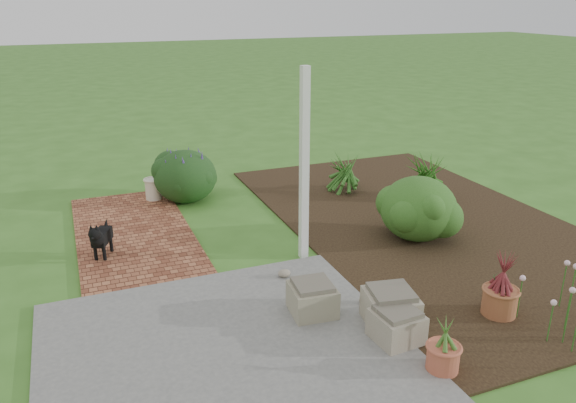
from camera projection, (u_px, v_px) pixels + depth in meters
name	position (u px, v px, depth m)	size (l,w,h in m)	color
ground	(285.00, 264.00, 7.28)	(80.00, 80.00, 0.00)	#376921
concrete_patio	(230.00, 360.00, 5.31)	(3.50, 3.50, 0.04)	#61615E
brick_path	(133.00, 232.00, 8.21)	(1.60, 3.50, 0.04)	brown
garden_bed	(425.00, 222.00, 8.59)	(4.00, 7.00, 0.03)	black
veranda_post	(304.00, 167.00, 7.05)	(0.10, 0.10, 2.50)	white
stone_trough_near	(396.00, 326.00, 5.56)	(0.44, 0.44, 0.29)	#756C56
stone_trough_mid	(390.00, 309.00, 5.83)	(0.51, 0.51, 0.34)	gray
stone_trough_far	(312.00, 299.00, 6.04)	(0.47, 0.47, 0.31)	gray
black_dog	(101.00, 237.00, 7.29)	(0.32, 0.53, 0.48)	black
cream_ceramic_urn	(153.00, 189.00, 9.45)	(0.26, 0.26, 0.35)	beige
evergreen_shrub	(418.00, 207.00, 7.88)	(1.07, 1.07, 0.91)	#0E3E0D
agapanthus_clump_back	(426.00, 172.00, 9.43)	(1.01, 1.01, 0.91)	#0E3F0B
agapanthus_clump_front	(344.00, 170.00, 9.82)	(0.87, 0.87, 0.77)	#193D0A
terracotta_pot_bronze	(500.00, 302.00, 6.03)	(0.37, 0.37, 0.30)	#985733
terracotta_pot_small_left	(494.00, 302.00, 6.11)	(0.23, 0.23, 0.20)	#9C4434
terracotta_pot_small_right	(443.00, 358.00, 5.13)	(0.30, 0.30, 0.25)	#B2563C
purple_flowering_bush	(185.00, 175.00, 9.42)	(1.05, 1.05, 0.89)	black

